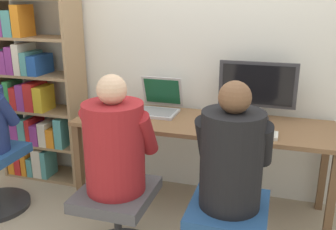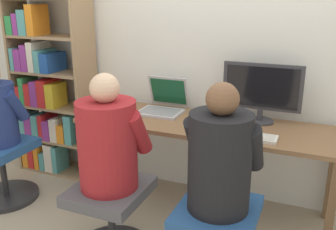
{
  "view_description": "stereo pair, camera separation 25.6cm",
  "coord_description": "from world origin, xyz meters",
  "px_view_note": "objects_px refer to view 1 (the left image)",
  "views": [
    {
      "loc": [
        0.52,
        -2.24,
        1.58
      ],
      "look_at": [
        -0.2,
        0.1,
        0.8
      ],
      "focal_mm": 40.0,
      "sensor_mm": 36.0,
      "label": 1
    },
    {
      "loc": [
        0.76,
        -2.15,
        1.58
      ],
      "look_at": [
        -0.2,
        0.1,
        0.8
      ],
      "focal_mm": 40.0,
      "sensor_mm": 36.0,
      "label": 2
    }
  ],
  "objects_px": {
    "laptop": "(158,105)",
    "keyboard": "(246,133)",
    "person_at_monitor": "(232,154)",
    "person_at_laptop": "(115,143)",
    "desktop_monitor": "(257,89)",
    "office_chair_right": "(118,219)",
    "bookshelf": "(32,78)"
  },
  "relations": [
    {
      "from": "desktop_monitor",
      "to": "bookshelf",
      "type": "height_order",
      "value": "bookshelf"
    },
    {
      "from": "bookshelf",
      "to": "person_at_monitor",
      "type": "bearing_deg",
      "value": -24.07
    },
    {
      "from": "laptop",
      "to": "office_chair_right",
      "type": "relative_size",
      "value": 0.68
    },
    {
      "from": "keyboard",
      "to": "office_chair_right",
      "type": "distance_m",
      "value": 0.99
    },
    {
      "from": "keyboard",
      "to": "desktop_monitor",
      "type": "bearing_deg",
      "value": 84.78
    },
    {
      "from": "person_at_monitor",
      "to": "desktop_monitor",
      "type": "bearing_deg",
      "value": 86.23
    },
    {
      "from": "office_chair_right",
      "to": "bookshelf",
      "type": "relative_size",
      "value": 0.27
    },
    {
      "from": "laptop",
      "to": "office_chair_right",
      "type": "xyz_separation_m",
      "value": [
        0.02,
        -0.84,
        -0.49
      ]
    },
    {
      "from": "laptop",
      "to": "person_at_laptop",
      "type": "height_order",
      "value": "person_at_laptop"
    },
    {
      "from": "laptop",
      "to": "keyboard",
      "type": "distance_m",
      "value": 0.78
    },
    {
      "from": "office_chair_right",
      "to": "bookshelf",
      "type": "bearing_deg",
      "value": 143.87
    },
    {
      "from": "person_at_laptop",
      "to": "bookshelf",
      "type": "distance_m",
      "value": 1.43
    },
    {
      "from": "keyboard",
      "to": "person_at_laptop",
      "type": "distance_m",
      "value": 0.88
    },
    {
      "from": "keyboard",
      "to": "person_at_laptop",
      "type": "xyz_separation_m",
      "value": [
        -0.7,
        -0.53,
        0.05
      ]
    },
    {
      "from": "desktop_monitor",
      "to": "office_chair_right",
      "type": "xyz_separation_m",
      "value": [
        -0.73,
        -0.89,
        -0.66
      ]
    },
    {
      "from": "desktop_monitor",
      "to": "keyboard",
      "type": "distance_m",
      "value": 0.41
    },
    {
      "from": "person_at_laptop",
      "to": "desktop_monitor",
      "type": "bearing_deg",
      "value": 50.49
    },
    {
      "from": "office_chair_right",
      "to": "person_at_laptop",
      "type": "distance_m",
      "value": 0.5
    },
    {
      "from": "office_chair_right",
      "to": "person_at_laptop",
      "type": "bearing_deg",
      "value": 90.0
    },
    {
      "from": "office_chair_right",
      "to": "laptop",
      "type": "bearing_deg",
      "value": 91.19
    },
    {
      "from": "person_at_monitor",
      "to": "person_at_laptop",
      "type": "relative_size",
      "value": 1.0
    },
    {
      "from": "office_chair_right",
      "to": "person_at_laptop",
      "type": "height_order",
      "value": "person_at_laptop"
    },
    {
      "from": "person_at_laptop",
      "to": "laptop",
      "type": "bearing_deg",
      "value": 91.19
    },
    {
      "from": "person_at_monitor",
      "to": "keyboard",
      "type": "bearing_deg",
      "value": 87.24
    },
    {
      "from": "desktop_monitor",
      "to": "bookshelf",
      "type": "relative_size",
      "value": 0.3
    },
    {
      "from": "desktop_monitor",
      "to": "person_at_laptop",
      "type": "height_order",
      "value": "person_at_laptop"
    },
    {
      "from": "desktop_monitor",
      "to": "person_at_monitor",
      "type": "bearing_deg",
      "value": -93.77
    },
    {
      "from": "keyboard",
      "to": "bookshelf",
      "type": "relative_size",
      "value": 0.22
    },
    {
      "from": "person_at_laptop",
      "to": "keyboard",
      "type": "bearing_deg",
      "value": 37.31
    },
    {
      "from": "laptop",
      "to": "bookshelf",
      "type": "height_order",
      "value": "bookshelf"
    },
    {
      "from": "desktop_monitor",
      "to": "person_at_monitor",
      "type": "height_order",
      "value": "person_at_monitor"
    },
    {
      "from": "office_chair_right",
      "to": "person_at_monitor",
      "type": "distance_m",
      "value": 0.84
    }
  ]
}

